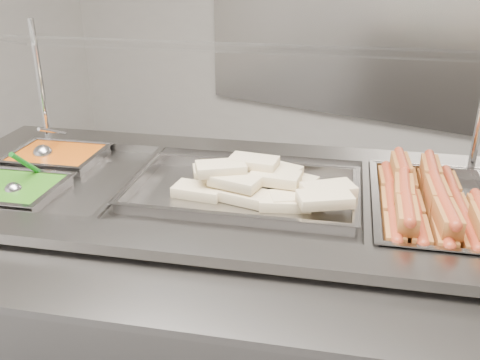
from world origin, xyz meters
The scene contains 12 objects.
back_panel centered at (0.00, 2.45, 1.20)m, with size 3.00×0.04×1.20m, color gray.
steam_counter centered at (-0.03, 0.32, 0.48)m, with size 2.20×1.53×0.97m.
tray_rail centered at (0.16, -0.20, 0.91)m, with size 1.90×1.01×0.06m.
sneeze_guard centered at (-0.11, 0.54, 1.35)m, with size 1.77×0.90×0.47m.
pan_hotdogs centered at (0.60, 0.55, 0.92)m, with size 0.55×0.68×0.11m.
pan_wraps centered at (0.03, 0.34, 0.93)m, with size 0.83×0.65×0.08m.
pan_beans centered at (-0.74, 0.22, 0.92)m, with size 0.39×0.35×0.11m.
pan_peas centered at (-0.63, -0.07, 0.92)m, with size 0.39×0.35×0.11m.
hotdogs_in_buns centered at (0.59, 0.53, 0.97)m, with size 0.49×0.60×0.13m.
tortilla_wraps centered at (0.08, 0.38, 0.98)m, with size 0.64×0.33×0.10m.
ladle centered at (-0.77, 0.19, 0.97)m, with size 0.10×0.21×0.15m.
serving_spoon centered at (-0.60, -0.06, 0.97)m, with size 0.09×0.18×0.16m.
Camera 1 is at (0.86, -1.03, 1.69)m, focal length 40.00 mm.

